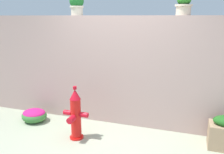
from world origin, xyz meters
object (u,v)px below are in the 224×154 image
at_px(potted_plant_1, 77,3).
at_px(fire_hydrant, 76,115).
at_px(potted_plant_2, 184,2).
at_px(flower_bush_left, 34,115).

bearing_deg(potted_plant_1, fire_hydrant, -68.12).
relative_size(potted_plant_2, flower_bush_left, 0.75).
relative_size(fire_hydrant, flower_bush_left, 1.85).
distance_m(fire_hydrant, flower_bush_left, 1.20).
xyz_separation_m(potted_plant_1, potted_plant_2, (1.98, -0.03, -0.03)).
bearing_deg(fire_hydrant, flower_bush_left, 162.29).
relative_size(potted_plant_2, fire_hydrant, 0.41).
relative_size(potted_plant_1, potted_plant_2, 1.07).
bearing_deg(potted_plant_2, flower_bush_left, -167.77).
xyz_separation_m(potted_plant_2, fire_hydrant, (-1.59, -0.94, -1.84)).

